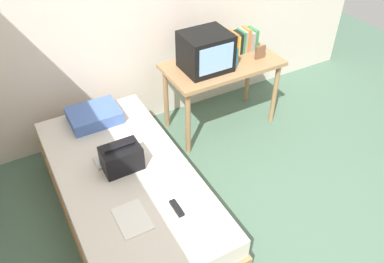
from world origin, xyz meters
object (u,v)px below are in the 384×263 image
(magazine, at_px, (132,218))
(remote_dark, at_px, (177,208))
(book_row, at_px, (242,41))
(remote_silver, at_px, (98,163))
(pillow, at_px, (94,115))
(tv, at_px, (206,52))
(picture_frame, at_px, (260,52))
(desk, at_px, (222,71))
(water_bottle, at_px, (234,57))
(handbag, at_px, (122,158))
(bed, at_px, (129,196))

(magazine, bearing_deg, remote_dark, -13.20)
(book_row, relative_size, remote_silver, 2.15)
(pillow, bearing_deg, tv, -1.73)
(picture_frame, relative_size, magazine, 0.47)
(magazine, bearing_deg, desk, 38.67)
(picture_frame, bearing_deg, book_row, 107.92)
(water_bottle, distance_m, handbag, 1.52)
(tv, distance_m, remote_silver, 1.44)
(bed, height_order, tv, tv)
(water_bottle, bearing_deg, magazine, -144.99)
(desk, distance_m, magazine, 1.87)
(bed, distance_m, remote_silver, 0.37)
(desk, bearing_deg, tv, -177.66)
(picture_frame, distance_m, remote_dark, 1.92)
(water_bottle, bearing_deg, remote_dark, -136.95)
(handbag, relative_size, remote_dark, 1.92)
(handbag, relative_size, magazine, 1.03)
(book_row, xyz_separation_m, remote_silver, (-1.79, -0.66, -0.34))
(handbag, bearing_deg, water_bottle, 21.95)
(desk, xyz_separation_m, water_bottle, (0.06, -0.10, 0.19))
(desk, bearing_deg, handbag, -153.52)
(tv, height_order, picture_frame, tv)
(desk, distance_m, water_bottle, 0.22)
(bed, distance_m, water_bottle, 1.64)
(magazine, distance_m, remote_dark, 0.31)
(handbag, distance_m, magazine, 0.53)
(bed, relative_size, tv, 4.55)
(desk, bearing_deg, picture_frame, -15.17)
(pillow, xyz_separation_m, remote_dark, (0.18, -1.26, -0.04))
(water_bottle, xyz_separation_m, remote_dark, (-1.21, -1.13, -0.32))
(desk, height_order, magazine, desk)
(tv, relative_size, picture_frame, 3.23)
(bed, relative_size, water_bottle, 10.88)
(bed, relative_size, remote_silver, 13.89)
(water_bottle, xyz_separation_m, picture_frame, (0.31, -0.00, -0.02))
(desk, xyz_separation_m, tv, (-0.20, -0.01, 0.28))
(bed, distance_m, remote_dark, 0.60)
(tv, xyz_separation_m, remote_silver, (-1.28, -0.53, -0.41))
(pillow, bearing_deg, water_bottle, -5.18)
(tv, bearing_deg, bed, -147.50)
(remote_dark, height_order, remote_silver, same)
(magazine, bearing_deg, book_row, 36.22)
(bed, relative_size, picture_frame, 14.70)
(water_bottle, bearing_deg, book_row, 43.11)
(magazine, relative_size, remote_dark, 1.86)
(remote_silver, bearing_deg, bed, -52.42)
(desk, xyz_separation_m, book_row, (0.30, 0.12, 0.21))
(water_bottle, relative_size, book_row, 0.59)
(bed, bearing_deg, pillow, 89.37)
(water_bottle, distance_m, magazine, 1.88)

